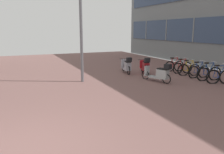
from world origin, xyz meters
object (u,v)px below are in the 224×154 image
(bicycle_rack_05, at_px, (174,66))
(scooter_near, at_px, (160,73))
(bicycle_rack_02, at_px, (199,72))
(lamp_post, at_px, (81,10))
(scooter_mid, at_px, (145,66))
(bicycle_rack_01, at_px, (209,74))
(bicycle_rack_04, at_px, (182,68))
(scooter_far, at_px, (127,66))
(bicycle_rack_00, at_px, (220,77))
(bicycle_rack_03, at_px, (189,70))

(bicycle_rack_05, distance_m, scooter_near, 3.38)
(bicycle_rack_02, height_order, lamp_post, lamp_post)
(bicycle_rack_02, bearing_deg, scooter_mid, 132.35)
(bicycle_rack_02, distance_m, scooter_near, 2.51)
(bicycle_rack_01, xyz_separation_m, bicycle_rack_04, (0.13, 2.14, -0.02))
(scooter_mid, bearing_deg, scooter_far, 152.39)
(bicycle_rack_01, relative_size, lamp_post, 0.22)
(scooter_far, bearing_deg, scooter_near, -80.97)
(bicycle_rack_00, distance_m, bicycle_rack_01, 0.72)
(bicycle_rack_05, bearing_deg, scooter_mid, 179.04)
(bicycle_rack_02, xyz_separation_m, bicycle_rack_03, (-0.03, 0.72, -0.00))
(bicycle_rack_02, relative_size, scooter_far, 0.76)
(bicycle_rack_01, xyz_separation_m, bicycle_rack_05, (0.10, 2.86, -0.02))
(bicycle_rack_02, relative_size, bicycle_rack_03, 1.05)
(bicycle_rack_02, relative_size, bicycle_rack_05, 1.01)
(lamp_post, bearing_deg, bicycle_rack_03, -8.56)
(bicycle_rack_03, relative_size, scooter_far, 0.73)
(bicycle_rack_00, bearing_deg, bicycle_rack_02, 87.05)
(bicycle_rack_04, bearing_deg, bicycle_rack_03, -102.13)
(bicycle_rack_04, bearing_deg, bicycle_rack_05, 92.80)
(bicycle_rack_00, xyz_separation_m, lamp_post, (-5.89, 3.04, 3.10))
(scooter_mid, relative_size, scooter_far, 0.97)
(bicycle_rack_02, xyz_separation_m, scooter_mid, (-1.99, 2.18, 0.11))
(scooter_far, bearing_deg, bicycle_rack_02, -42.34)
(bicycle_rack_00, distance_m, bicycle_rack_05, 3.58)
(scooter_far, height_order, lamp_post, lamp_post)
(bicycle_rack_01, distance_m, scooter_mid, 3.50)
(scooter_mid, xyz_separation_m, scooter_far, (-0.95, 0.50, 0.01))
(bicycle_rack_03, distance_m, bicycle_rack_05, 1.43)
(bicycle_rack_03, bearing_deg, bicycle_rack_01, -89.26)
(bicycle_rack_01, distance_m, bicycle_rack_04, 2.15)
(bicycle_rack_00, height_order, lamp_post, lamp_post)
(bicycle_rack_04, bearing_deg, bicycle_rack_01, -93.60)
(bicycle_rack_04, xyz_separation_m, lamp_post, (-6.09, 0.18, 3.11))
(scooter_near, relative_size, scooter_mid, 1.06)
(bicycle_rack_04, bearing_deg, scooter_far, 157.83)
(bicycle_rack_03, relative_size, bicycle_rack_05, 0.96)
(bicycle_rack_03, bearing_deg, scooter_mid, 143.20)
(bicycle_rack_00, bearing_deg, bicycle_rack_05, 87.40)
(bicycle_rack_01, bearing_deg, scooter_mid, 124.32)
(bicycle_rack_00, xyz_separation_m, bicycle_rack_01, (0.06, 0.71, 0.01))
(scooter_near, bearing_deg, scooter_far, 99.03)
(bicycle_rack_04, height_order, scooter_near, scooter_near)
(bicycle_rack_01, relative_size, bicycle_rack_04, 1.05)
(bicycle_rack_01, height_order, scooter_mid, scooter_mid)
(bicycle_rack_03, xyz_separation_m, scooter_mid, (-1.96, 1.46, 0.12))
(scooter_mid, bearing_deg, bicycle_rack_05, -0.96)
(bicycle_rack_00, distance_m, scooter_near, 2.82)
(bicycle_rack_03, relative_size, lamp_post, 0.20)
(bicycle_rack_05, bearing_deg, scooter_near, -140.35)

